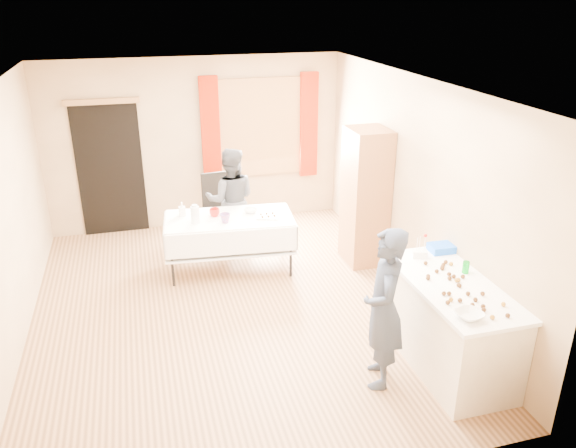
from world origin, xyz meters
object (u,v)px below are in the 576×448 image
object	(u,v)px
girl	(384,309)
cabinet	(365,197)
counter	(448,324)
party_table	(230,239)
chair	(220,221)
woman	(231,200)

from	to	relation	value
girl	cabinet	bearing A→B (deg)	179.79
counter	girl	xyz separation A→B (m)	(-0.75, -0.07, 0.34)
counter	party_table	distance (m)	3.12
counter	chair	world-z (taller)	chair
cabinet	counter	xyz separation A→B (m)	(-0.10, -2.40, -0.47)
party_table	woman	xyz separation A→B (m)	(0.14, 0.64, 0.30)
cabinet	woman	size ratio (longest dim) A/B	1.24
party_table	girl	distance (m)	2.87
chair	woman	world-z (taller)	woman
girl	counter	bearing A→B (deg)	114.24
counter	girl	world-z (taller)	girl
chair	girl	distance (m)	3.84
counter	chair	xyz separation A→B (m)	(-1.69, 3.62, -0.15)
chair	cabinet	bearing A→B (deg)	-41.63
cabinet	woman	bearing A→B (deg)	152.92
woman	party_table	bearing A→B (deg)	89.15
cabinet	girl	bearing A→B (deg)	-108.92
party_table	girl	bearing A→B (deg)	-64.63
cabinet	woman	xyz separation A→B (m)	(-1.67, 0.85, -0.18)
girl	woman	bearing A→B (deg)	-147.42
cabinet	woman	distance (m)	1.88
party_table	chair	xyz separation A→B (m)	(0.02, 1.01, -0.14)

